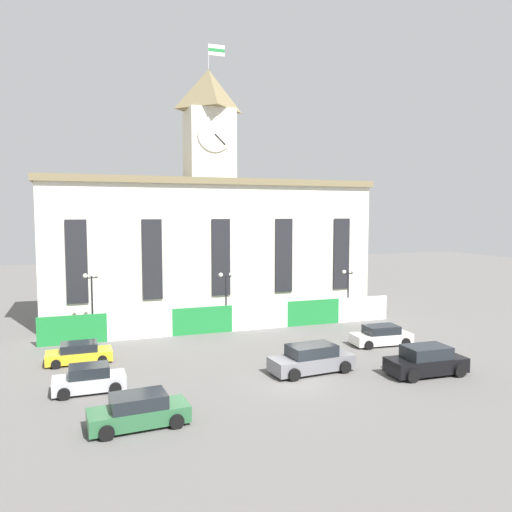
{
  "coord_description": "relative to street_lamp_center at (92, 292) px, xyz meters",
  "views": [
    {
      "loc": [
        -11.83,
        -26.31,
        9.91
      ],
      "look_at": [
        0.0,
        7.31,
        6.88
      ],
      "focal_mm": 35.0,
      "sensor_mm": 36.0,
      "label": 1
    }
  ],
  "objects": [
    {
      "name": "street_lamp_far_left",
      "position": [
        22.63,
        0.0,
        -0.36
      ],
      "size": [
        1.26,
        0.36,
        4.74
      ],
      "color": "black",
      "rests_on": "ground"
    },
    {
      "name": "car_green_wagon",
      "position": [
        1.63,
        -17.36,
        -3.11
      ],
      "size": [
        4.71,
        2.37,
        1.55
      ],
      "rotation": [
        0.0,
        0.0,
        3.21
      ],
      "color": "#2D663D",
      "rests_on": "ground"
    },
    {
      "name": "civic_building",
      "position": [
        11.15,
        6.75,
        3.47
      ],
      "size": [
        31.12,
        8.63,
        25.93
      ],
      "color": "silver",
      "rests_on": "ground"
    },
    {
      "name": "ground_plane",
      "position": [
        11.15,
        -14.12,
        -3.83
      ],
      "size": [
        160.0,
        160.0,
        0.0
      ],
      "primitive_type": "plane",
      "color": "#605E5B"
    },
    {
      "name": "car_silver_hatch",
      "position": [
        -0.46,
        -11.79,
        -3.14
      ],
      "size": [
        3.92,
        2.04,
        1.5
      ],
      "rotation": [
        0.0,
        0.0,
        0.01
      ],
      "color": "#B7B7BC",
      "rests_on": "ground"
    },
    {
      "name": "street_lamp_center",
      "position": [
        0.0,
        0.0,
        0.0
      ],
      "size": [
        1.26,
        0.36,
        5.31
      ],
      "color": "black",
      "rests_on": "ground"
    },
    {
      "name": "car_yellow_coupe",
      "position": [
        -1.01,
        -5.81,
        -3.2
      ],
      "size": [
        4.22,
        2.17,
        1.35
      ],
      "rotation": [
        0.0,
        0.0,
        0.01
      ],
      "color": "yellow",
      "rests_on": "ground"
    },
    {
      "name": "car_white_taxi",
      "position": [
        20.55,
        -8.64,
        -3.13
      ],
      "size": [
        4.62,
        2.39,
        1.5
      ],
      "rotation": [
        0.0,
        0.0,
        3.07
      ],
      "color": "white",
      "rests_on": "ground"
    },
    {
      "name": "car_black_suv",
      "position": [
        19.19,
        -15.56,
        -3.0
      ],
      "size": [
        4.97,
        2.5,
        1.8
      ],
      "rotation": [
        0.0,
        0.0,
        3.11
      ],
      "color": "black",
      "rests_on": "ground"
    },
    {
      "name": "street_lamp_right",
      "position": [
        10.83,
        0.0,
        -0.23
      ],
      "size": [
        1.26,
        0.36,
        4.94
      ],
      "color": "black",
      "rests_on": "ground"
    },
    {
      "name": "car_gray_pickup",
      "position": [
        12.74,
        -12.77,
        -3.02
      ],
      "size": [
        5.45,
        2.72,
        1.75
      ],
      "rotation": [
        0.0,
        0.0,
        3.23
      ],
      "color": "slate",
      "rests_on": "ground"
    },
    {
      "name": "banner_fence",
      "position": [
        11.15,
        -0.69,
        -2.71
      ],
      "size": [
        30.34,
        0.12,
        2.23
      ],
      "color": "#1E8438",
      "rests_on": "ground"
    }
  ]
}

